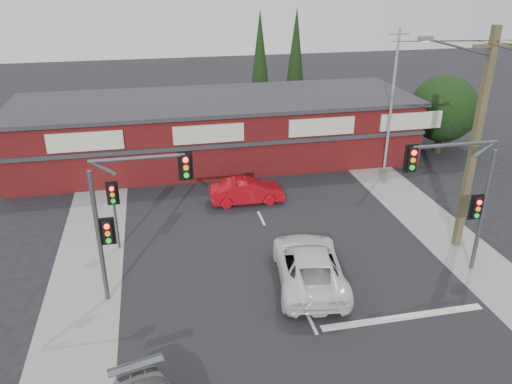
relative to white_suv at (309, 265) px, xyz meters
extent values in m
plane|color=black|center=(-0.70, -1.54, -0.80)|extent=(120.00, 120.00, 0.00)
cube|color=black|center=(-0.70, 3.46, -0.79)|extent=(14.00, 70.00, 0.01)
cube|color=gray|center=(-9.20, 3.46, -0.79)|extent=(3.00, 70.00, 0.02)
cube|color=gray|center=(7.80, 3.46, -0.79)|extent=(3.00, 70.00, 0.02)
cube|color=silver|center=(2.80, -3.04, -0.78)|extent=(6.50, 0.35, 0.01)
imported|color=silver|center=(0.00, 0.00, 0.00)|extent=(3.49, 6.08, 1.60)
imported|color=#B70B15|center=(-1.05, 8.14, -0.12)|extent=(4.12, 1.50, 1.35)
cube|color=silver|center=(-0.70, -2.50, -0.78)|extent=(0.12, 1.60, 0.01)
cube|color=silver|center=(-0.70, 1.75, -0.78)|extent=(0.12, 1.60, 0.01)
cube|color=silver|center=(-0.70, 6.01, -0.78)|extent=(0.12, 1.60, 0.01)
cube|color=silver|center=(-0.70, 10.27, -0.78)|extent=(0.12, 1.60, 0.01)
cube|color=silver|center=(-0.70, 14.53, -0.78)|extent=(0.12, 1.60, 0.01)
cube|color=silver|center=(-0.70, 18.79, -0.78)|extent=(0.12, 1.60, 0.01)
cube|color=silver|center=(-0.70, 23.04, -0.78)|extent=(0.12, 1.60, 0.01)
cube|color=silver|center=(-0.70, 27.30, -0.78)|extent=(0.12, 1.60, 0.01)
cube|color=#470E0F|center=(-1.70, 15.46, 1.20)|extent=(26.00, 8.00, 4.00)
cube|color=#2D2D30|center=(-1.70, 15.46, 3.30)|extent=(26.40, 8.40, 0.25)
cube|color=beige|center=(-9.70, 11.41, 2.30)|extent=(4.20, 0.12, 1.10)
cube|color=beige|center=(-2.70, 11.41, 2.30)|extent=(4.20, 0.12, 1.10)
cube|color=beige|center=(4.30, 11.41, 2.30)|extent=(4.20, 0.12, 1.10)
cube|color=beige|center=(10.30, 11.41, 2.30)|extent=(4.20, 0.12, 1.10)
cube|color=#2D2D30|center=(-1.70, 11.36, 1.50)|extent=(26.00, 0.15, 0.25)
cylinder|color=#2D2116|center=(13.80, 13.46, 0.10)|extent=(0.50, 0.50, 1.80)
sphere|color=black|center=(13.80, 13.46, 2.40)|extent=(4.60, 4.60, 4.60)
sphere|color=black|center=(15.30, 14.46, 1.70)|extent=(3.40, 3.40, 3.40)
sphere|color=black|center=(12.50, 14.86, 1.50)|extent=(2.80, 2.80, 2.80)
cylinder|color=#2D2116|center=(2.80, 22.46, 0.20)|extent=(0.24, 0.24, 2.00)
cone|color=black|center=(2.80, 22.46, 4.70)|extent=(1.80, 1.80, 7.50)
cylinder|color=#2D2116|center=(6.30, 24.46, 0.20)|extent=(0.24, 0.24, 2.00)
cone|color=black|center=(6.30, 24.46, 4.70)|extent=(1.80, 1.80, 7.50)
cylinder|color=#47494C|center=(-8.20, 0.46, 1.95)|extent=(0.18, 0.18, 5.50)
cylinder|color=#47494C|center=(-6.50, 0.46, 5.05)|extent=(3.40, 0.14, 0.14)
cylinder|color=#47494C|center=(-7.69, 0.46, 4.75)|extent=(0.82, 0.14, 0.63)
cube|color=black|center=(-4.80, 0.46, 4.60)|extent=(0.32, 0.22, 0.95)
cube|color=black|center=(-4.80, 0.53, 4.60)|extent=(0.55, 0.04, 1.15)
cylinder|color=#FF0C07|center=(-4.80, 0.33, 4.90)|extent=(0.20, 0.06, 0.20)
cylinder|color=orange|center=(-4.80, 0.33, 4.60)|extent=(0.20, 0.06, 0.20)
cylinder|color=#0CE526|center=(-4.80, 0.33, 4.30)|extent=(0.20, 0.06, 0.20)
cube|color=black|center=(-7.85, 0.46, 2.20)|extent=(0.32, 0.22, 0.95)
cube|color=black|center=(-7.85, 0.53, 2.20)|extent=(0.55, 0.04, 1.15)
cylinder|color=#FF0C07|center=(-7.85, 0.33, 2.50)|extent=(0.20, 0.06, 0.20)
cylinder|color=orange|center=(-7.85, 0.33, 2.20)|extent=(0.20, 0.06, 0.20)
cylinder|color=#0CE526|center=(-7.85, 0.33, 1.90)|extent=(0.20, 0.06, 0.20)
cylinder|color=#47494C|center=(7.30, -0.54, 1.95)|extent=(0.18, 0.18, 5.50)
cylinder|color=#47494C|center=(5.50, -0.54, 5.05)|extent=(3.60, 0.14, 0.14)
cylinder|color=#47494C|center=(6.76, -0.54, 4.75)|extent=(0.82, 0.14, 0.63)
cube|color=black|center=(3.70, -0.54, 4.60)|extent=(0.32, 0.22, 0.95)
cube|color=black|center=(3.70, -0.47, 4.60)|extent=(0.55, 0.04, 1.15)
cylinder|color=#FF0C07|center=(3.70, -0.67, 4.90)|extent=(0.20, 0.06, 0.20)
cylinder|color=orange|center=(3.70, -0.67, 4.60)|extent=(0.20, 0.06, 0.20)
cylinder|color=#0CE526|center=(3.70, -0.67, 4.30)|extent=(0.20, 0.06, 0.20)
cube|color=black|center=(6.95, -0.54, 2.20)|extent=(0.32, 0.22, 0.95)
cube|color=black|center=(6.95, -0.47, 2.20)|extent=(0.55, 0.04, 1.15)
cylinder|color=#FF0C07|center=(6.95, -0.67, 2.50)|extent=(0.20, 0.06, 0.20)
cylinder|color=orange|center=(6.95, -0.67, 2.20)|extent=(0.20, 0.06, 0.20)
cylinder|color=#0CE526|center=(6.95, -0.67, 1.90)|extent=(0.20, 0.06, 0.20)
cylinder|color=#47494C|center=(-7.90, 4.46, 0.70)|extent=(0.12, 0.12, 3.00)
cube|color=black|center=(-7.90, 4.46, 2.00)|extent=(0.32, 0.22, 0.95)
cube|color=black|center=(-7.90, 4.53, 2.00)|extent=(0.55, 0.04, 1.15)
cylinder|color=#FF0C07|center=(-7.90, 4.33, 2.30)|extent=(0.20, 0.06, 0.20)
cylinder|color=orange|center=(-7.90, 4.33, 2.00)|extent=(0.20, 0.06, 0.20)
cylinder|color=#0CE526|center=(-7.90, 4.33, 1.70)|extent=(0.20, 0.06, 0.20)
cube|color=brown|center=(7.80, 1.46, 4.20)|extent=(0.30, 0.30, 10.00)
cube|color=brown|center=(7.80, 1.46, 8.40)|extent=(1.80, 0.14, 0.14)
cylinder|color=#47494C|center=(6.20, 1.31, 8.40)|extent=(3.23, 0.39, 0.89)
cube|color=slate|center=(4.60, 1.16, 8.80)|extent=(0.55, 0.25, 0.18)
cylinder|color=silver|center=(4.60, 1.16, 8.70)|extent=(0.28, 0.28, 0.05)
cylinder|color=gray|center=(8.30, 10.46, 3.70)|extent=(0.16, 0.16, 9.00)
cube|color=gray|center=(8.30, 10.46, 7.80)|extent=(1.20, 0.10, 0.10)
cylinder|color=black|center=(7.46, 5.96, 8.00)|extent=(0.73, 9.01, 1.22)
cylinder|color=black|center=(8.05, 5.96, 8.00)|extent=(0.52, 9.00, 1.22)
cylinder|color=black|center=(8.65, 5.96, 8.00)|extent=(0.31, 9.00, 1.22)
camera|label=1|loc=(-5.79, -16.77, 11.28)|focal=35.00mm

